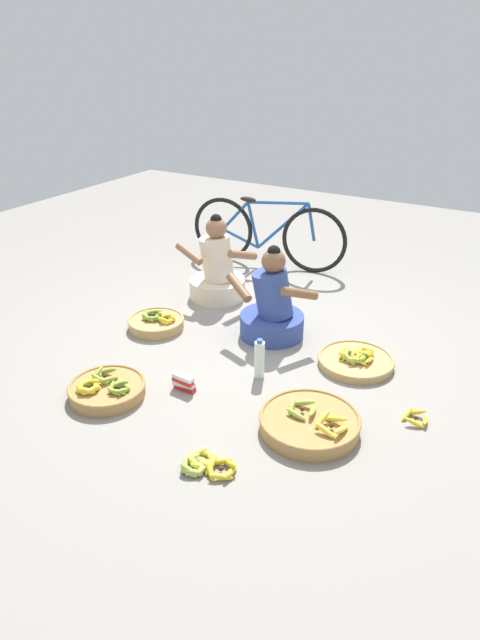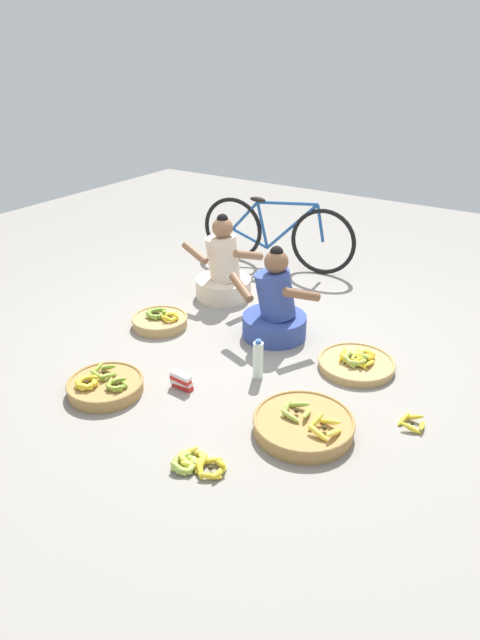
{
  "view_description": "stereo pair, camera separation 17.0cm",
  "coord_description": "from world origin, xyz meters",
  "px_view_note": "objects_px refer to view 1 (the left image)",
  "views": [
    {
      "loc": [
        1.8,
        -3.28,
        2.15
      ],
      "look_at": [
        0.0,
        -0.2,
        0.35
      ],
      "focal_mm": 30.93,
      "sensor_mm": 36.0,
      "label": 1
    },
    {
      "loc": [
        1.94,
        -3.19,
        2.15
      ],
      "look_at": [
        0.0,
        -0.2,
        0.35
      ],
      "focal_mm": 30.93,
      "sensor_mm": 36.0,
      "label": 2
    }
  ],
  "objects_px": {
    "vendor_woman_front": "(272,308)",
    "banana_basket_back_left": "(156,322)",
    "banana_basket_mid_right": "(310,422)",
    "packet_carton_stack": "(184,382)",
    "bicycle_leaning": "(267,233)",
    "banana_basket_front_left": "(107,389)",
    "loose_bananas_near_vendor": "(204,464)",
    "banana_basket_back_center": "(356,360)",
    "loose_bananas_back_right": "(416,417)",
    "water_bottle": "(259,359)",
    "vendor_woman_behind": "(217,272)"
  },
  "relations": [
    {
      "from": "vendor_woman_front",
      "to": "banana_basket_back_left",
      "type": "bearing_deg",
      "value": -156.91
    },
    {
      "from": "vendor_woman_front",
      "to": "banana_basket_back_left",
      "type": "distance_m",
      "value": 0.99
    },
    {
      "from": "banana_basket_back_left",
      "to": "banana_basket_mid_right",
      "type": "bearing_deg",
      "value": -19.94
    },
    {
      "from": "vendor_woman_front",
      "to": "packet_carton_stack",
      "type": "height_order",
      "value": "vendor_woman_front"
    },
    {
      "from": "banana_basket_back_left",
      "to": "vendor_woman_front",
      "type": "bearing_deg",
      "value": 23.09
    },
    {
      "from": "bicycle_leaning",
      "to": "vendor_woman_front",
      "type": "bearing_deg",
      "value": -60.59
    },
    {
      "from": "banana_basket_front_left",
      "to": "loose_bananas_near_vendor",
      "type": "bearing_deg",
      "value": -15.17
    },
    {
      "from": "banana_basket_back_center",
      "to": "bicycle_leaning",
      "type": "bearing_deg",
      "value": 135.98
    },
    {
      "from": "loose_bananas_near_vendor",
      "to": "banana_basket_back_center",
      "type": "bearing_deg",
      "value": 76.63
    },
    {
      "from": "banana_basket_back_left",
      "to": "banana_basket_mid_right",
      "type": "height_order",
      "value": "banana_basket_mid_right"
    },
    {
      "from": "vendor_woman_front",
      "to": "loose_bananas_back_right",
      "type": "height_order",
      "value": "vendor_woman_front"
    },
    {
      "from": "bicycle_leaning",
      "to": "packet_carton_stack",
      "type": "xyz_separation_m",
      "value": [
        0.63,
        -2.4,
        -0.3
      ]
    },
    {
      "from": "water_bottle",
      "to": "packet_carton_stack",
      "type": "bearing_deg",
      "value": -131.86
    },
    {
      "from": "banana_basket_back_left",
      "to": "loose_bananas_near_vendor",
      "type": "height_order",
      "value": "banana_basket_back_left"
    },
    {
      "from": "vendor_woman_behind",
      "to": "loose_bananas_back_right",
      "type": "xyz_separation_m",
      "value": [
        2.11,
        -0.98,
        -0.23
      ]
    },
    {
      "from": "banana_basket_front_left",
      "to": "loose_bananas_back_right",
      "type": "height_order",
      "value": "banana_basket_front_left"
    },
    {
      "from": "vendor_woman_front",
      "to": "vendor_woman_behind",
      "type": "distance_m",
      "value": 0.89
    },
    {
      "from": "loose_bananas_near_vendor",
      "to": "water_bottle",
      "type": "xyz_separation_m",
      "value": [
        -0.19,
        1.0,
        0.11
      ]
    },
    {
      "from": "banana_basket_back_left",
      "to": "loose_bananas_back_right",
      "type": "distance_m",
      "value": 2.22
    },
    {
      "from": "banana_basket_back_center",
      "to": "banana_basket_front_left",
      "type": "xyz_separation_m",
      "value": [
        -1.32,
        -1.24,
        0.01
      ]
    },
    {
      "from": "banana_basket_front_left",
      "to": "loose_bananas_back_right",
      "type": "bearing_deg",
      "value": 22.46
    },
    {
      "from": "banana_basket_mid_right",
      "to": "loose_bananas_back_right",
      "type": "height_order",
      "value": "banana_basket_mid_right"
    },
    {
      "from": "banana_basket_back_left",
      "to": "banana_basket_front_left",
      "type": "distance_m",
      "value": 1.02
    },
    {
      "from": "bicycle_leaning",
      "to": "loose_bananas_back_right",
      "type": "distance_m",
      "value": 2.88
    },
    {
      "from": "vendor_woman_behind",
      "to": "water_bottle",
      "type": "distance_m",
      "value": 1.44
    },
    {
      "from": "water_bottle",
      "to": "bicycle_leaning",
      "type": "bearing_deg",
      "value": 116.58
    },
    {
      "from": "vendor_woman_behind",
      "to": "loose_bananas_back_right",
      "type": "height_order",
      "value": "vendor_woman_behind"
    },
    {
      "from": "loose_bananas_near_vendor",
      "to": "water_bottle",
      "type": "bearing_deg",
      "value": 100.73
    },
    {
      "from": "banana_basket_back_left",
      "to": "water_bottle",
      "type": "relative_size",
      "value": 1.55
    },
    {
      "from": "banana_basket_mid_right",
      "to": "packet_carton_stack",
      "type": "xyz_separation_m",
      "value": [
        -0.93,
        -0.03,
        0.0
      ]
    },
    {
      "from": "bicycle_leaning",
      "to": "banana_basket_back_left",
      "type": "bearing_deg",
      "value": -93.63
    },
    {
      "from": "vendor_woman_front",
      "to": "vendor_woman_behind",
      "type": "xyz_separation_m",
      "value": [
        -0.79,
        0.42,
        0.01
      ]
    },
    {
      "from": "vendor_woman_front",
      "to": "banana_basket_front_left",
      "type": "distance_m",
      "value": 1.47
    },
    {
      "from": "vendor_woman_front",
      "to": "packet_carton_stack",
      "type": "relative_size",
      "value": 4.53
    },
    {
      "from": "banana_basket_mid_right",
      "to": "vendor_woman_front",
      "type": "bearing_deg",
      "value": 128.25
    },
    {
      "from": "loose_bananas_back_right",
      "to": "packet_carton_stack",
      "type": "xyz_separation_m",
      "value": [
        -1.48,
        -0.46,
        0.03
      ]
    },
    {
      "from": "loose_bananas_back_right",
      "to": "loose_bananas_near_vendor",
      "type": "relative_size",
      "value": 0.51
    },
    {
      "from": "loose_bananas_near_vendor",
      "to": "packet_carton_stack",
      "type": "height_order",
      "value": "packet_carton_stack"
    },
    {
      "from": "packet_carton_stack",
      "to": "bicycle_leaning",
      "type": "bearing_deg",
      "value": 104.62
    },
    {
      "from": "banana_basket_mid_right",
      "to": "water_bottle",
      "type": "bearing_deg",
      "value": 146.04
    },
    {
      "from": "bicycle_leaning",
      "to": "water_bottle",
      "type": "height_order",
      "value": "bicycle_leaning"
    },
    {
      "from": "loose_bananas_near_vendor",
      "to": "vendor_woman_front",
      "type": "bearing_deg",
      "value": 104.17
    },
    {
      "from": "banana_basket_back_left",
      "to": "packet_carton_stack",
      "type": "xyz_separation_m",
      "value": [
        0.74,
        -0.64,
        0.01
      ]
    },
    {
      "from": "vendor_woman_front",
      "to": "banana_basket_mid_right",
      "type": "distance_m",
      "value": 1.27
    },
    {
      "from": "banana_basket_front_left",
      "to": "loose_bananas_near_vendor",
      "type": "xyz_separation_m",
      "value": [
        0.97,
        -0.26,
        -0.03
      ]
    },
    {
      "from": "banana_basket_front_left",
      "to": "loose_bananas_back_right",
      "type": "xyz_separation_m",
      "value": [
        1.88,
        0.78,
        -0.03
      ]
    },
    {
      "from": "vendor_woman_front",
      "to": "bicycle_leaning",
      "type": "xyz_separation_m",
      "value": [
        -0.78,
        1.38,
        0.11
      ]
    },
    {
      "from": "packet_carton_stack",
      "to": "vendor_woman_front",
      "type": "bearing_deg",
      "value": 81.48
    },
    {
      "from": "banana_basket_front_left",
      "to": "water_bottle",
      "type": "distance_m",
      "value": 1.07
    },
    {
      "from": "vendor_woman_front",
      "to": "banana_basket_front_left",
      "type": "height_order",
      "value": "vendor_woman_front"
    }
  ]
}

